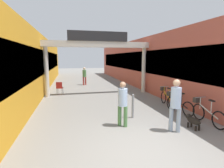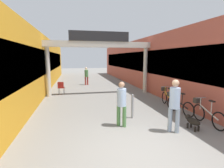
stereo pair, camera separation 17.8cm
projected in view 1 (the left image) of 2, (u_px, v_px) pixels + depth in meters
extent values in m
plane|color=gray|center=(145.00, 151.00, 4.74)|extent=(80.00, 80.00, 0.00)
cube|color=gold|center=(28.00, 64.00, 13.82)|extent=(3.00, 26.00, 4.04)
cube|color=black|center=(48.00, 61.00, 14.14)|extent=(0.04, 23.40, 1.62)
cube|color=#B25142|center=(147.00, 63.00, 16.20)|extent=(3.00, 26.00, 4.04)
cube|color=black|center=(132.00, 61.00, 15.83)|extent=(0.04, 23.40, 1.62)
cylinder|color=beige|center=(46.00, 72.00, 11.16)|extent=(0.28, 0.28, 3.21)
cylinder|color=beige|center=(144.00, 70.00, 12.72)|extent=(0.28, 0.28, 3.21)
cube|color=beige|center=(98.00, 44.00, 11.67)|extent=(7.40, 0.44, 0.39)
cube|color=#232326|center=(98.00, 36.00, 11.40)|extent=(3.96, 0.10, 0.64)
cylinder|color=#8C9EB2|center=(171.00, 119.00, 6.00)|extent=(0.20, 0.20, 0.84)
cylinder|color=#8C9EB2|center=(178.00, 120.00, 5.90)|extent=(0.20, 0.20, 0.84)
cylinder|color=#A5BFE0|center=(176.00, 98.00, 5.84)|extent=(0.48, 0.48, 0.70)
sphere|color=tan|center=(177.00, 83.00, 5.76)|extent=(0.33, 0.33, 0.24)
cylinder|color=#4C7F47|center=(125.00, 116.00, 6.37)|extent=(0.20, 0.20, 0.77)
cylinder|color=#4C7F47|center=(120.00, 115.00, 6.49)|extent=(0.20, 0.20, 0.77)
cylinder|color=#A5BFE0|center=(123.00, 97.00, 6.32)|extent=(0.48, 0.48, 0.64)
sphere|color=tan|center=(123.00, 85.00, 6.26)|extent=(0.31, 0.31, 0.22)
cylinder|color=#99332D|center=(86.00, 81.00, 16.38)|extent=(0.19, 0.19, 0.77)
cylinder|color=#99332D|center=(83.00, 81.00, 16.21)|extent=(0.19, 0.19, 0.77)
cylinder|color=#4C7F47|center=(84.00, 73.00, 16.19)|extent=(0.47, 0.47, 0.63)
sphere|color=beige|center=(84.00, 68.00, 16.12)|extent=(0.30, 0.30, 0.22)
ellipsoid|color=black|center=(194.00, 121.00, 6.18)|extent=(0.32, 0.60, 0.23)
sphere|color=black|center=(189.00, 116.00, 6.41)|extent=(0.22, 0.22, 0.20)
sphere|color=white|center=(190.00, 120.00, 6.34)|extent=(0.15, 0.15, 0.14)
cylinder|color=black|center=(188.00, 125.00, 6.34)|extent=(0.08, 0.08, 0.18)
cylinder|color=black|center=(191.00, 124.00, 6.40)|extent=(0.08, 0.08, 0.18)
cylinder|color=black|center=(196.00, 128.00, 6.02)|extent=(0.08, 0.08, 0.18)
cylinder|color=black|center=(199.00, 128.00, 6.08)|extent=(0.08, 0.08, 0.18)
torus|color=black|center=(198.00, 112.00, 7.09)|extent=(0.05, 0.67, 0.67)
torus|color=black|center=(219.00, 120.00, 6.11)|extent=(0.05, 0.67, 0.67)
cube|color=beige|center=(208.00, 111.00, 6.58)|extent=(0.04, 0.94, 0.34)
cylinder|color=beige|center=(211.00, 106.00, 6.43)|extent=(0.03, 0.03, 0.42)
cube|color=black|center=(212.00, 101.00, 6.40)|extent=(0.10, 0.22, 0.05)
cylinder|color=beige|center=(200.00, 103.00, 6.98)|extent=(0.03, 0.03, 0.46)
cylinder|color=gray|center=(201.00, 97.00, 6.94)|extent=(0.46, 0.03, 0.03)
cube|color=#332D28|center=(197.00, 100.00, 7.16)|extent=(0.24, 0.20, 0.20)
torus|color=black|center=(171.00, 104.00, 8.37)|extent=(0.16, 0.67, 0.67)
torus|color=black|center=(188.00, 109.00, 7.44)|extent=(0.16, 0.67, 0.67)
cube|color=black|center=(180.00, 102.00, 7.88)|extent=(0.18, 0.94, 0.34)
cylinder|color=black|center=(182.00, 98.00, 7.74)|extent=(0.04, 0.04, 0.42)
cube|color=black|center=(182.00, 93.00, 7.71)|extent=(0.13, 0.23, 0.05)
cylinder|color=black|center=(173.00, 96.00, 8.26)|extent=(0.04, 0.04, 0.46)
cylinder|color=gray|center=(173.00, 91.00, 8.23)|extent=(0.46, 0.10, 0.03)
cube|color=#332D28|center=(170.00, 94.00, 8.43)|extent=(0.27, 0.24, 0.20)
torus|color=black|center=(163.00, 97.00, 9.70)|extent=(0.15, 0.67, 0.67)
torus|color=black|center=(171.00, 102.00, 8.70)|extent=(0.15, 0.67, 0.67)
cube|color=gold|center=(167.00, 96.00, 9.18)|extent=(0.17, 0.94, 0.34)
cylinder|color=gold|center=(168.00, 93.00, 9.02)|extent=(0.04, 0.04, 0.42)
cube|color=black|center=(169.00, 88.00, 8.99)|extent=(0.13, 0.23, 0.05)
cylinder|color=gold|center=(164.00, 91.00, 9.59)|extent=(0.04, 0.04, 0.46)
cylinder|color=gray|center=(164.00, 87.00, 9.55)|extent=(0.46, 0.09, 0.03)
cube|color=#332D28|center=(163.00, 89.00, 9.77)|extent=(0.27, 0.23, 0.20)
cylinder|color=gray|center=(133.00, 107.00, 7.31)|extent=(0.10, 0.10, 0.95)
sphere|color=gray|center=(133.00, 95.00, 7.24)|extent=(0.10, 0.10, 0.10)
cylinder|color=gray|center=(58.00, 91.00, 12.19)|extent=(0.03, 0.03, 0.45)
cylinder|color=gray|center=(63.00, 91.00, 12.21)|extent=(0.03, 0.03, 0.45)
cylinder|color=gray|center=(57.00, 92.00, 11.85)|extent=(0.03, 0.03, 0.45)
cylinder|color=gray|center=(62.00, 92.00, 11.88)|extent=(0.03, 0.03, 0.45)
cube|color=#B2231E|center=(60.00, 88.00, 12.00)|extent=(0.46, 0.46, 0.04)
cube|color=#B2231E|center=(59.00, 85.00, 11.79)|extent=(0.40, 0.10, 0.40)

